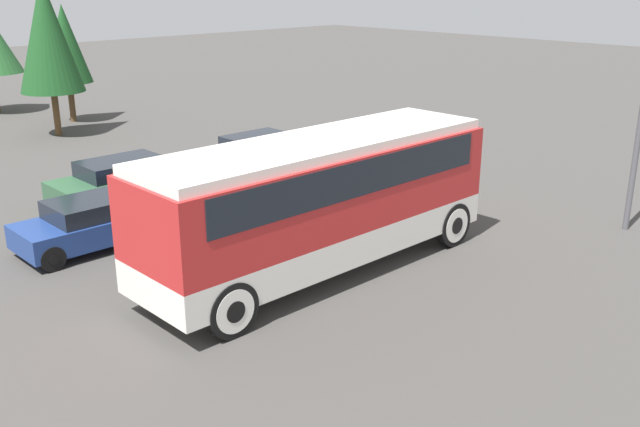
{
  "coord_description": "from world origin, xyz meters",
  "views": [
    {
      "loc": [
        -10.87,
        -11.4,
        6.79
      ],
      "look_at": [
        0.0,
        0.0,
        1.45
      ],
      "focal_mm": 40.0,
      "sensor_mm": 36.0,
      "label": 1
    }
  ],
  "objects_px": {
    "tour_bus": "(323,192)",
    "parked_car_near": "(261,155)",
    "parked_car_far": "(127,180)",
    "parked_car_mid": "(101,221)"
  },
  "relations": [
    {
      "from": "parked_car_mid",
      "to": "parked_car_far",
      "type": "bearing_deg",
      "value": 50.46
    },
    {
      "from": "tour_bus",
      "to": "parked_car_near",
      "type": "height_order",
      "value": "tour_bus"
    },
    {
      "from": "parked_car_near",
      "to": "parked_car_far",
      "type": "bearing_deg",
      "value": 176.08
    },
    {
      "from": "tour_bus",
      "to": "parked_car_near",
      "type": "distance_m",
      "value": 8.95
    },
    {
      "from": "tour_bus",
      "to": "parked_car_near",
      "type": "bearing_deg",
      "value": 60.4
    },
    {
      "from": "parked_car_mid",
      "to": "tour_bus",
      "type": "bearing_deg",
      "value": -59.81
    },
    {
      "from": "tour_bus",
      "to": "parked_car_near",
      "type": "xyz_separation_m",
      "value": [
        4.38,
        7.71,
        -1.25
      ]
    },
    {
      "from": "parked_car_near",
      "to": "parked_car_far",
      "type": "xyz_separation_m",
      "value": [
        -5.05,
        0.35,
        -0.0
      ]
    },
    {
      "from": "tour_bus",
      "to": "parked_car_far",
      "type": "bearing_deg",
      "value": 94.79
    },
    {
      "from": "parked_car_near",
      "to": "parked_car_mid",
      "type": "xyz_separation_m",
      "value": [
        -7.4,
        -2.5,
        -0.04
      ]
    }
  ]
}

